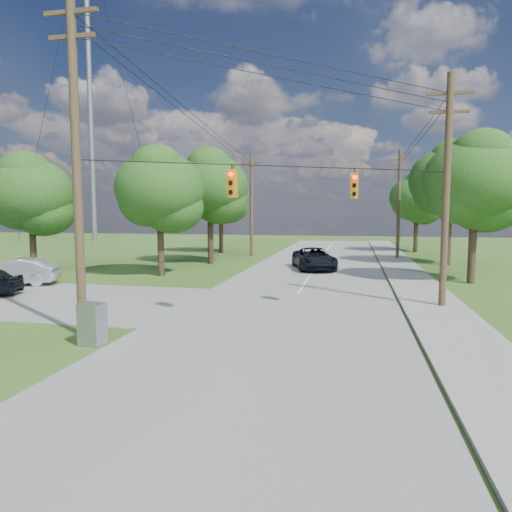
% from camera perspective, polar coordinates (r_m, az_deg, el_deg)
% --- Properties ---
extents(ground, '(140.00, 140.00, 0.00)m').
position_cam_1_polar(ground, '(15.44, -6.88, -11.06)').
color(ground, '#39581D').
rests_on(ground, ground).
extents(main_road, '(10.00, 100.00, 0.03)m').
position_cam_1_polar(main_road, '(19.69, 3.47, -7.33)').
color(main_road, gray).
rests_on(main_road, ground).
extents(sidewalk_east, '(2.60, 100.00, 0.12)m').
position_cam_1_polar(sidewalk_east, '(19.85, 23.14, -7.53)').
color(sidewalk_east, gray).
rests_on(sidewalk_east, ground).
extents(pole_sw, '(2.00, 0.32, 12.00)m').
position_cam_1_polar(pole_sw, '(17.30, -21.55, 11.23)').
color(pole_sw, brown).
rests_on(pole_sw, ground).
extents(pole_ne, '(2.00, 0.32, 10.50)m').
position_cam_1_polar(pole_ne, '(22.38, 22.71, 7.86)').
color(pole_ne, brown).
rests_on(pole_ne, ground).
extents(pole_north_e, '(2.00, 0.32, 10.00)m').
position_cam_1_polar(pole_north_e, '(44.17, 17.42, 6.26)').
color(pole_north_e, brown).
rests_on(pole_north_e, ground).
extents(pole_north_w, '(2.00, 0.32, 10.00)m').
position_cam_1_polar(pole_north_w, '(45.07, -0.57, 6.50)').
color(pole_north_w, brown).
rests_on(pole_north_w, ground).
extents(power_lines, '(13.93, 29.62, 4.93)m').
position_cam_1_polar(power_lines, '(26.18, 4.70, 16.00)').
color(power_lines, black).
rests_on(power_lines, ground).
extents(traffic_signals, '(4.91, 3.27, 1.05)m').
position_cam_1_polar(traffic_signals, '(18.58, 5.02, 8.91)').
color(traffic_signals, orange).
rests_on(traffic_signals, ground).
extents(radio_mast, '(0.70, 0.70, 45.00)m').
position_cam_1_polar(radio_mast, '(72.68, -20.09, 19.66)').
color(radio_mast, gray).
rests_on(radio_mast, ground).
extents(tree_w_near, '(6.00, 6.00, 8.40)m').
position_cam_1_polar(tree_w_near, '(31.73, -11.96, 8.20)').
color(tree_w_near, '#463423').
rests_on(tree_w_near, ground).
extents(tree_w_mid, '(6.40, 6.40, 9.22)m').
position_cam_1_polar(tree_w_mid, '(38.89, -5.77, 8.75)').
color(tree_w_mid, '#463423').
rests_on(tree_w_mid, ground).
extents(tree_w_far, '(6.00, 6.00, 8.73)m').
position_cam_1_polar(tree_w_far, '(49.01, -4.41, 7.72)').
color(tree_w_far, '#463423').
rests_on(tree_w_far, ground).
extents(tree_e_near, '(6.20, 6.20, 8.81)m').
position_cam_1_polar(tree_e_near, '(30.88, 25.73, 8.45)').
color(tree_e_near, '#463423').
rests_on(tree_e_near, ground).
extents(tree_e_mid, '(6.60, 6.60, 9.64)m').
position_cam_1_polar(tree_e_mid, '(40.79, 23.12, 8.65)').
color(tree_e_mid, '#463423').
rests_on(tree_e_mid, ground).
extents(tree_e_far, '(5.80, 5.80, 8.32)m').
position_cam_1_polar(tree_e_far, '(52.43, 19.48, 6.92)').
color(tree_e_far, '#463423').
rests_on(tree_e_far, ground).
extents(tree_cross_n, '(5.60, 5.60, 7.91)m').
position_cam_1_polar(tree_cross_n, '(33.72, -26.35, 7.02)').
color(tree_cross_n, '#463423').
rests_on(tree_cross_n, ground).
extents(car_cross_silver, '(5.08, 3.18, 1.58)m').
position_cam_1_polar(car_cross_silver, '(30.66, -27.90, -1.79)').
color(car_cross_silver, silver).
rests_on(car_cross_silver, cross_road).
extents(car_main_north, '(4.17, 6.37, 1.63)m').
position_cam_1_polar(car_main_north, '(34.94, 7.27, -0.32)').
color(car_main_north, black).
rests_on(car_main_north, main_road).
extents(control_cabinet, '(0.86, 0.68, 1.42)m').
position_cam_1_polar(control_cabinet, '(16.08, -19.80, -8.05)').
color(control_cabinet, gray).
rests_on(control_cabinet, ground).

